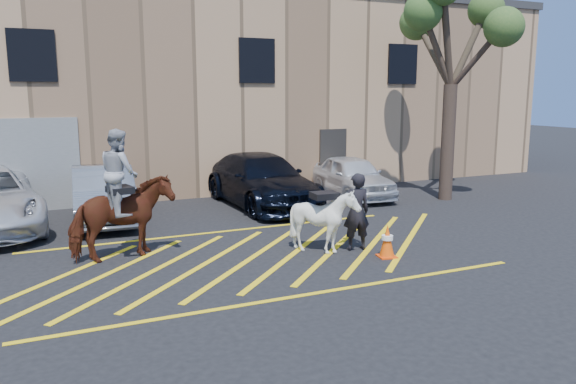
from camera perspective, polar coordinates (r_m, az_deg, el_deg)
name	(u,v)px	position (r m, az deg, el deg)	size (l,w,h in m)	color
ground	(247,255)	(12.57, -4.22, -6.36)	(90.00, 90.00, 0.00)	black
car_silver_sedan	(104,194)	(16.48, -18.23, -0.17)	(1.60, 4.59, 1.51)	gray
car_blue_suv	(262,180)	(17.74, -2.71, 1.21)	(2.26, 5.55, 1.61)	black
car_white_suv	(352,176)	(19.34, 6.56, 1.59)	(1.66, 4.13, 1.41)	white
handler	(356,212)	(12.81, 6.95, -2.00)	(0.65, 0.42, 1.77)	black
warehouse	(142,89)	(23.67, -14.61, 10.06)	(32.42, 10.20, 7.30)	tan
hatching_zone	(251,258)	(12.29, -3.73, -6.70)	(12.60, 5.12, 0.01)	yellow
mounted_bay	(121,208)	(12.45, -16.61, -1.54)	(2.27, 1.36, 2.81)	#5E2016
saddled_white	(324,220)	(12.53, 3.71, -2.89)	(1.25, 1.39, 1.47)	white
traffic_cone	(387,241)	(12.44, 10.04, -4.91)	(0.44, 0.44, 0.73)	#FA430A
tree	(453,24)	(19.37, 16.46, 16.07)	(3.99, 4.37, 7.31)	#412E27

